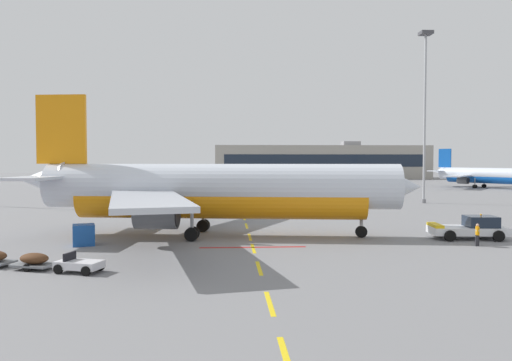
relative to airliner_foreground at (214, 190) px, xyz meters
name	(u,v)px	position (x,y,z in m)	size (l,w,h in m)	color
ground	(439,218)	(25.02, 12.20, -3.95)	(400.00, 400.00, 0.00)	slate
apron_paint_markings	(245,220)	(3.02, 11.56, -3.95)	(8.00, 98.71, 0.01)	yellow
airliner_foreground	(214,190)	(0.00, 0.00, 0.00)	(34.81, 34.34, 12.20)	silver
pushback_tug	(470,228)	(21.24, -2.75, -3.05)	(6.24, 3.63, 2.08)	silver
airliner_mid_left	(484,175)	(60.29, 69.67, -0.96)	(22.83, 24.41, 9.24)	silver
catering_truck	(311,199)	(11.72, 19.80, -2.30)	(6.31, 6.93, 3.14)	black
baggage_train	(14,259)	(-11.82, -12.15, -3.42)	(11.45, 5.16, 1.14)	silver
ground_crew_worker	(477,233)	(20.06, -6.24, -2.97)	(0.38, 0.63, 1.71)	#232328
uld_cargo_container	(84,235)	(-9.87, -4.14, -3.15)	(1.98, 1.95, 1.60)	#194C9E
apron_light_mast_far	(425,97)	(30.84, 31.33, 11.98)	(1.80, 1.80, 25.71)	slate
terminal_satellite	(320,162)	(33.85, 132.79, 1.76)	(72.97, 21.10, 12.99)	#9E998E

